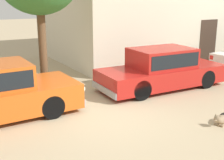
# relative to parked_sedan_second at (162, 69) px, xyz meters

# --- Properties ---
(ground_plane) EXTENTS (80.00, 80.00, 0.00)m
(ground_plane) POSITION_rel_parked_sedan_second_xyz_m (-2.93, -1.22, -0.70)
(ground_plane) COLOR tan
(parked_sedan_second) EXTENTS (4.80, 1.92, 1.43)m
(parked_sedan_second) POSITION_rel_parked_sedan_second_xyz_m (0.00, 0.00, 0.00)
(parked_sedan_second) COLOR #AD1E19
(parked_sedan_second) RESTS_ON ground_plane
(stray_dog_spotted) EXTENTS (0.98, 0.39, 0.35)m
(stray_dog_spotted) POSITION_rel_parked_sedan_second_xyz_m (-0.67, -3.24, -0.56)
(stray_dog_spotted) COLOR #997F60
(stray_dog_spotted) RESTS_ON ground_plane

